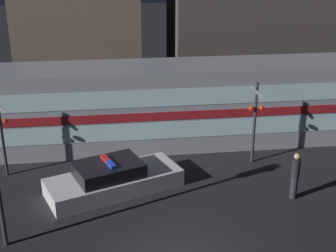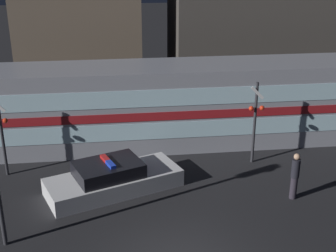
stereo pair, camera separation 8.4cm
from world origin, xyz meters
name	(u,v)px [view 1 (the left image)]	position (x,y,z in m)	size (l,w,h in m)	color
train	(212,103)	(2.90, 8.89, 1.83)	(19.38, 2.83, 3.66)	gray
police_car	(113,179)	(-1.73, 4.73, 0.47)	(5.29, 3.51, 1.29)	silver
pedestrian	(295,175)	(4.74, 3.35, 0.91)	(0.30, 0.30, 1.77)	#2D2833
crossing_signal_near	(255,118)	(4.13, 6.38, 1.97)	(0.65, 0.28, 3.50)	#2D2D33
crossing_signal_far	(1,131)	(-5.89, 6.48, 1.89)	(0.65, 0.28, 3.35)	#2D2D33
building_left	(80,30)	(-3.26, 17.00, 3.84)	(6.73, 6.36, 7.67)	brown
building_center	(259,34)	(7.30, 16.10, 3.53)	(10.53, 4.92, 7.07)	#47423D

